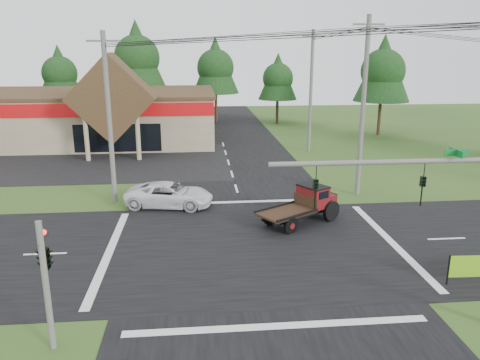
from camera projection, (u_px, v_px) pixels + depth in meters
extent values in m
plane|color=#2B4E1C|center=(254.00, 246.00, 23.13)|extent=(120.00, 120.00, 0.00)
cube|color=black|center=(254.00, 246.00, 23.13)|extent=(12.00, 120.00, 0.02)
cube|color=black|center=(254.00, 246.00, 23.13)|extent=(120.00, 12.00, 0.02)
cube|color=black|center=(65.00, 163.00, 40.10)|extent=(28.00, 14.00, 0.02)
cube|color=gray|center=(71.00, 117.00, 49.80)|extent=(30.00, 15.00, 5.00)
cube|color=#3D2A19|center=(69.00, 93.00, 49.12)|extent=(30.40, 15.40, 0.30)
cube|color=#A20C0E|center=(48.00, 111.00, 42.13)|extent=(30.00, 0.12, 1.20)
cube|color=#3D2A19|center=(113.00, 98.00, 41.44)|extent=(7.78, 4.00, 7.78)
cylinder|color=gray|center=(87.00, 138.00, 40.49)|extent=(0.40, 0.40, 4.00)
cylinder|color=gray|center=(138.00, 137.00, 40.89)|extent=(0.40, 0.40, 4.00)
cube|color=black|center=(118.00, 138.00, 43.40)|extent=(8.00, 0.08, 2.60)
cylinder|color=#595651|center=(395.00, 162.00, 14.64)|extent=(8.00, 0.16, 0.16)
imported|color=black|center=(422.00, 191.00, 15.00)|extent=(0.16, 0.20, 1.00)
imported|color=black|center=(315.00, 194.00, 14.69)|extent=(0.16, 0.20, 1.00)
cube|color=#0C6626|center=(457.00, 153.00, 14.76)|extent=(0.80, 0.04, 0.22)
cylinder|color=#595651|center=(46.00, 287.00, 14.68)|extent=(0.20, 0.20, 4.40)
imported|color=black|center=(43.00, 240.00, 14.47)|extent=(0.53, 2.48, 1.00)
sphere|color=#FF0C0C|center=(44.00, 232.00, 14.56)|extent=(0.18, 0.18, 0.18)
cylinder|color=#595651|center=(109.00, 120.00, 28.68)|extent=(0.30, 0.30, 10.50)
cube|color=#595651|center=(103.00, 41.00, 27.43)|extent=(2.00, 0.12, 0.12)
cylinder|color=#595651|center=(363.00, 109.00, 29.98)|extent=(0.30, 0.30, 11.50)
cube|color=#595651|center=(369.00, 24.00, 28.60)|extent=(2.00, 0.12, 0.12)
cylinder|color=#595651|center=(311.00, 92.00, 43.45)|extent=(0.30, 0.30, 11.20)
cube|color=#595651|center=(313.00, 36.00, 42.11)|extent=(2.00, 0.12, 0.12)
cylinder|color=#332316|center=(63.00, 110.00, 61.16)|extent=(0.36, 0.36, 3.50)
cone|color=black|center=(59.00, 71.00, 59.80)|extent=(5.60, 5.60, 6.60)
sphere|color=black|center=(60.00, 73.00, 59.88)|extent=(4.40, 4.40, 4.40)
cylinder|color=#332316|center=(140.00, 107.00, 60.95)|extent=(0.36, 0.36, 4.55)
cone|color=black|center=(137.00, 54.00, 59.19)|extent=(7.28, 7.28, 8.58)
sphere|color=black|center=(137.00, 58.00, 59.30)|extent=(5.72, 5.72, 5.72)
cylinder|color=#332316|center=(216.00, 107.00, 62.90)|extent=(0.36, 0.36, 3.85)
cone|color=black|center=(215.00, 65.00, 61.41)|extent=(6.16, 6.16, 7.26)
sphere|color=black|center=(215.00, 68.00, 61.50)|extent=(4.84, 4.84, 4.84)
cylinder|color=#332316|center=(277.00, 111.00, 61.79)|extent=(0.36, 0.36, 3.15)
cone|color=black|center=(278.00, 76.00, 60.58)|extent=(5.04, 5.04, 5.94)
sphere|color=black|center=(278.00, 78.00, 60.65)|extent=(3.96, 3.96, 3.96)
cylinder|color=#332316|center=(379.00, 118.00, 53.01)|extent=(0.36, 0.36, 3.85)
cone|color=black|center=(383.00, 68.00, 51.52)|extent=(6.16, 6.16, 7.26)
sphere|color=black|center=(383.00, 71.00, 51.60)|extent=(4.84, 4.84, 4.84)
imported|color=white|center=(169.00, 195.00, 28.91)|extent=(5.72, 3.39, 1.49)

